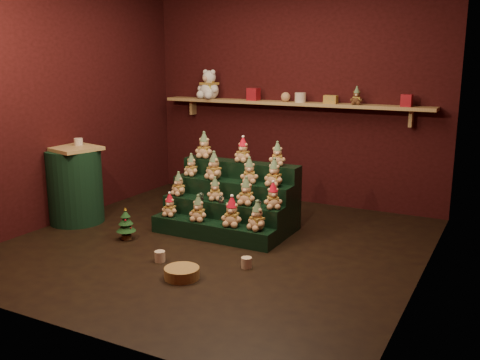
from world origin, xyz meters
The scene contains 41 objects.
ground centered at (0.00, 0.00, 0.00)m, with size 4.00×4.00×0.00m, color black.
back_wall centered at (0.00, 2.05, 1.40)m, with size 4.00×0.10×2.80m, color black.
front_wall centered at (0.00, -2.05, 1.40)m, with size 4.00×0.10×2.80m, color black.
left_wall centered at (-2.05, 0.00, 1.40)m, with size 0.10×4.00×2.80m, color black.
right_wall centered at (2.05, 0.00, 1.40)m, with size 0.10×4.00×2.80m, color black.
back_shelf centered at (0.00, 1.87, 1.29)m, with size 3.60×0.26×0.24m.
riser_tier_front centered at (-0.13, 0.12, 0.09)m, with size 1.40×0.22×0.18m, color black.
riser_tier_midfront centered at (-0.13, 0.34, 0.18)m, with size 1.40×0.22×0.36m, color black.
riser_tier_midback centered at (-0.13, 0.56, 0.27)m, with size 1.40×0.22×0.54m, color black.
riser_tier_back centered at (-0.13, 0.78, 0.36)m, with size 1.40×0.22×0.72m, color black.
teddy_0 centered at (-0.65, 0.12, 0.30)m, with size 0.18×0.16×0.25m, color tan, non-canonical shape.
teddy_1 centered at (-0.28, 0.11, 0.32)m, with size 0.20×0.18×0.27m, color tan, non-canonical shape.
teddy_2 centered at (0.12, 0.12, 0.33)m, with size 0.22×0.20×0.31m, color tan, non-canonical shape.
teddy_3 centered at (0.40, 0.14, 0.33)m, with size 0.21×0.19×0.29m, color tan, non-canonical shape.
teddy_4 centered at (-0.68, 0.34, 0.49)m, with size 0.18×0.17×0.26m, color tan, non-canonical shape.
teddy_5 centered at (-0.21, 0.35, 0.48)m, with size 0.18×0.16×0.25m, color tan, non-canonical shape.
teddy_6 centered at (0.17, 0.35, 0.50)m, with size 0.21×0.19×0.29m, color tan, non-canonical shape.
teddy_7 centered at (0.47, 0.35, 0.49)m, with size 0.19×0.17×0.27m, color tan, non-canonical shape.
teddy_8 centered at (-0.66, 0.58, 0.66)m, with size 0.18×0.16×0.25m, color tan, non-canonical shape.
teddy_9 centered at (-0.34, 0.55, 0.69)m, with size 0.22×0.20×0.30m, color tan, non-canonical shape.
teddy_10 centered at (0.09, 0.56, 0.68)m, with size 0.20×0.18×0.28m, color tan, non-canonical shape.
teddy_11 centered at (0.39, 0.55, 0.69)m, with size 0.21×0.19×0.29m, color tan, non-canonical shape.
teddy_12 centered at (-0.61, 0.78, 0.87)m, with size 0.21×0.19×0.30m, color tan, non-canonical shape.
teddy_13 centered at (-0.09, 0.77, 0.86)m, with size 0.20×0.18×0.27m, color tan, non-canonical shape.
teddy_14 centered at (0.33, 0.77, 0.85)m, with size 0.18×0.16×0.25m, color tan, non-canonical shape.
snow_globe_a centered at (-0.35, 0.28, 0.40)m, with size 0.06×0.06×0.09m.
snow_globe_b centered at (-0.10, 0.28, 0.40)m, with size 0.06×0.06×0.08m.
snow_globe_c centered at (0.33, 0.28, 0.41)m, with size 0.07×0.07×0.09m.
side_table centered at (-1.83, -0.08, 0.44)m, with size 0.68×0.62×0.89m.
table_ornament centered at (-1.83, 0.02, 0.93)m, with size 0.10×0.10×0.08m, color beige.
mini_christmas_tree centered at (-0.92, -0.30, 0.17)m, with size 0.20×0.20×0.35m.
mug_left centered at (-0.23, -0.65, 0.05)m, with size 0.10×0.10×0.10m, color beige.
mug_right centered at (0.56, -0.41, 0.05)m, with size 0.10×0.10×0.10m, color beige.
wicker_basket centered at (0.17, -0.88, 0.05)m, with size 0.31×0.31×0.10m, color olive.
white_bear centered at (-1.17, 1.84, 1.56)m, with size 0.35×0.31×0.49m, color white, non-canonical shape.
brown_bear centered at (0.87, 1.84, 1.42)m, with size 0.15×0.13×0.21m, color #53351B, non-canonical shape.
gift_tin_red_a centered at (-0.50, 1.85, 1.40)m, with size 0.14×0.14×0.16m, color maroon.
gift_tin_cream centered at (0.15, 1.85, 1.38)m, with size 0.14×0.14×0.12m, color beige.
gift_tin_red_b centered at (1.45, 1.85, 1.39)m, with size 0.12×0.12×0.14m, color maroon.
shelf_plush_ball centered at (-0.04, 1.85, 1.38)m, with size 0.12×0.12×0.12m, color tan.
scarf_gift_box centered at (0.55, 1.85, 1.37)m, with size 0.16×0.10×0.10m, color orange.
Camera 1 is at (2.64, -4.47, 1.87)m, focal length 40.00 mm.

